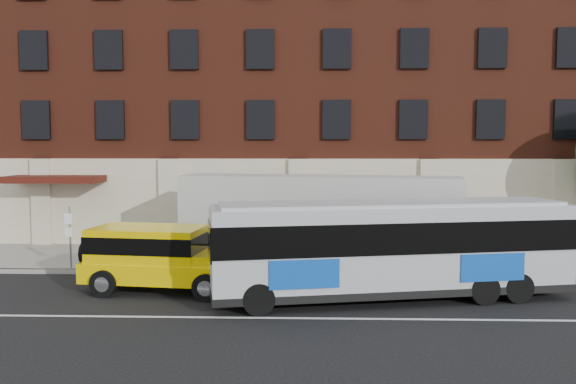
{
  "coord_description": "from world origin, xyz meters",
  "views": [
    {
      "loc": [
        0.39,
        -15.77,
        4.84
      ],
      "look_at": [
        -0.28,
        5.5,
        3.12
      ],
      "focal_mm": 37.31,
      "sensor_mm": 36.0,
      "label": 1
    }
  ],
  "objects_px": {
    "city_bus": "(391,246)",
    "yellow_suv": "(159,254)",
    "shipping_container": "(319,223)",
    "sign_pole": "(70,234)"
  },
  "relations": [
    {
      "from": "city_bus",
      "to": "yellow_suv",
      "type": "bearing_deg",
      "value": 173.34
    },
    {
      "from": "yellow_suv",
      "to": "shipping_container",
      "type": "height_order",
      "value": "shipping_container"
    },
    {
      "from": "yellow_suv",
      "to": "sign_pole",
      "type": "bearing_deg",
      "value": 146.69
    },
    {
      "from": "yellow_suv",
      "to": "city_bus",
      "type": "bearing_deg",
      "value": -6.66
    },
    {
      "from": "sign_pole",
      "to": "yellow_suv",
      "type": "height_order",
      "value": "sign_pole"
    },
    {
      "from": "city_bus",
      "to": "yellow_suv",
      "type": "relative_size",
      "value": 2.02
    },
    {
      "from": "sign_pole",
      "to": "shipping_container",
      "type": "xyz_separation_m",
      "value": [
        9.37,
        1.19,
        0.33
      ]
    },
    {
      "from": "sign_pole",
      "to": "yellow_suv",
      "type": "bearing_deg",
      "value": -33.31
    },
    {
      "from": "city_bus",
      "to": "sign_pole",
      "type": "bearing_deg",
      "value": 163.02
    },
    {
      "from": "shipping_container",
      "to": "sign_pole",
      "type": "bearing_deg",
      "value": -172.78
    }
  ]
}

